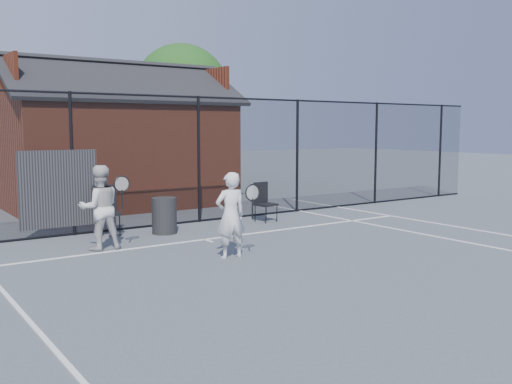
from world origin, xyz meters
TOP-DOWN VIEW (x-y plane):
  - ground at (0.00, 0.00)m, footprint 80.00×80.00m
  - court_lines at (0.00, -1.32)m, footprint 11.02×18.00m
  - fence at (-0.30, 5.00)m, footprint 22.04×3.00m
  - clubhouse at (0.50, 9.00)m, footprint 6.50×4.36m
  - tree_right at (5.50, 14.50)m, footprint 3.97×3.97m
  - player_front at (-0.44, 1.30)m, footprint 0.69×0.52m
  - player_back at (-2.04, 3.29)m, footprint 0.88×0.67m
  - chair_left at (-1.43, 4.60)m, footprint 0.55×0.57m
  - chair_right at (2.33, 4.10)m, footprint 0.51×0.52m
  - waste_bin at (-0.36, 4.10)m, footprint 0.65×0.65m

SIDE VIEW (x-z plane):
  - ground at x=0.00m, z-range 0.00..0.00m
  - court_lines at x=0.00m, z-range 0.00..0.01m
  - waste_bin at x=-0.36m, z-range 0.00..0.77m
  - chair_right at x=2.33m, z-range 0.00..0.93m
  - chair_left at x=-1.43m, z-range 0.00..1.02m
  - player_front at x=-0.44m, z-range 0.00..1.50m
  - player_back at x=-2.04m, z-range 0.00..1.57m
  - fence at x=-0.30m, z-range -0.05..2.95m
  - clubhouse at x=0.50m, z-range -0.49..3.70m
  - tree_right at x=5.50m, z-range 0.86..6.56m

